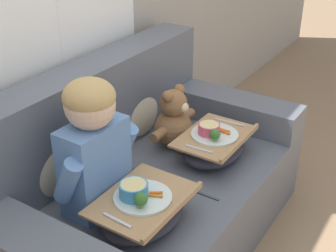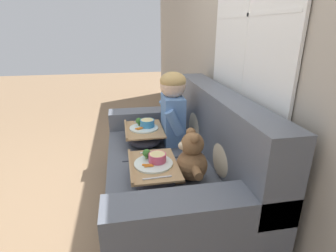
# 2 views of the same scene
# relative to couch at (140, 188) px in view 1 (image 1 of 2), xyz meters

# --- Properties ---
(ground_plane) EXTENTS (14.00, 14.00, 0.00)m
(ground_plane) POSITION_rel_couch_xyz_m (0.00, -0.07, -0.33)
(ground_plane) COLOR #8E7051
(couch) EXTENTS (1.72, 0.97, 0.94)m
(couch) POSITION_rel_couch_xyz_m (0.00, 0.00, 0.00)
(couch) COLOR #565B66
(couch) RESTS_ON ground_plane
(throw_pillow_behind_child) EXTENTS (0.37, 0.18, 0.38)m
(throw_pillow_behind_child) POSITION_rel_couch_xyz_m (-0.32, 0.23, 0.28)
(throw_pillow_behind_child) COLOR #C1B293
(throw_pillow_behind_child) RESTS_ON couch
(throw_pillow_behind_teddy) EXTENTS (0.34, 0.16, 0.35)m
(throw_pillow_behind_teddy) POSITION_rel_couch_xyz_m (0.32, 0.23, 0.28)
(throw_pillow_behind_teddy) COLOR #C1B293
(throw_pillow_behind_teddy) RESTS_ON couch
(child_figure) EXTENTS (0.43, 0.22, 0.61)m
(child_figure) POSITION_rel_couch_xyz_m (-0.32, 0.00, 0.44)
(child_figure) COLOR #5B84BC
(child_figure) RESTS_ON couch
(teddy_bear) EXTENTS (0.37, 0.26, 0.35)m
(teddy_bear) POSITION_rel_couch_xyz_m (0.32, -0.00, 0.25)
(teddy_bear) COLOR brown
(teddy_bear) RESTS_ON couch
(lap_tray_child) EXTENTS (0.44, 0.32, 0.21)m
(lap_tray_child) POSITION_rel_couch_xyz_m (-0.32, -0.25, 0.18)
(lap_tray_child) COLOR #2D2D38
(lap_tray_child) RESTS_ON child_figure
(lap_tray_teddy) EXTENTS (0.43, 0.31, 0.21)m
(lap_tray_teddy) POSITION_rel_couch_xyz_m (0.32, -0.25, 0.18)
(lap_tray_teddy) COLOR #2D2D38
(lap_tray_teddy) RESTS_ON teddy_bear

